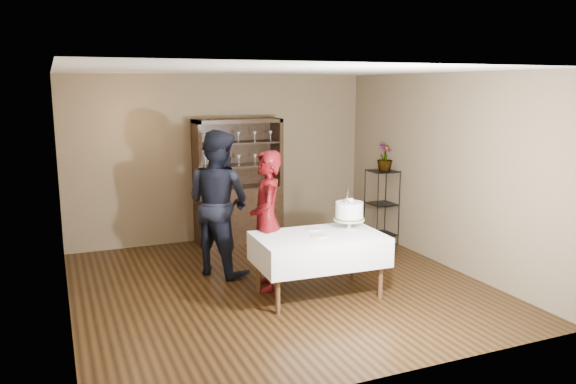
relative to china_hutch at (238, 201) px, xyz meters
name	(u,v)px	position (x,y,z in m)	size (l,w,h in m)	color
floor	(279,285)	(-0.20, -2.25, -0.66)	(5.00, 5.00, 0.00)	black
ceiling	(278,70)	(-0.20, -2.25, 2.04)	(5.00, 5.00, 0.00)	white
back_wall	(221,158)	(-0.20, 0.25, 0.69)	(5.00, 0.02, 2.70)	brown
wall_left	(61,197)	(-2.70, -2.25, 0.69)	(0.02, 5.00, 2.70)	brown
wall_right	(443,170)	(2.30, -2.25, 0.69)	(0.02, 5.00, 2.70)	brown
china_hutch	(238,201)	(0.00, 0.00, 0.00)	(1.40, 0.48, 2.00)	black
plant_etagere	(382,204)	(2.08, -1.05, -0.01)	(0.42, 0.42, 1.20)	black
cake_table	(319,249)	(0.12, -2.76, -0.08)	(1.56, 1.00, 0.76)	white
woman	(267,221)	(-0.36, -2.27, 0.21)	(0.64, 0.42, 1.75)	#3A0506
man	(218,203)	(-0.75, -1.46, 0.31)	(0.95, 0.74, 1.96)	black
cake	(349,212)	(0.60, -2.63, 0.31)	(0.39, 0.39, 0.53)	silver
plate_near	(319,236)	(0.09, -2.83, 0.11)	(0.20, 0.20, 0.01)	silver
plate_far	(312,229)	(0.15, -2.51, 0.11)	(0.18, 0.18, 0.01)	silver
potted_plant	(385,158)	(2.10, -1.08, 0.74)	(0.24, 0.24, 0.43)	#43622E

